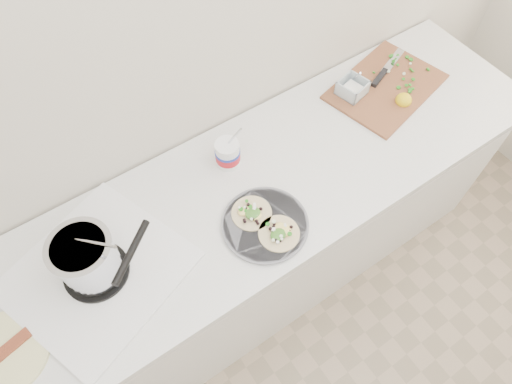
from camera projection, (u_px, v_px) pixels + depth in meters
counter at (254, 239)px, 2.05m from camera, size 2.44×0.66×0.90m
stove at (91, 264)px, 1.41m from camera, size 0.65×0.63×0.25m
taco_plate at (265, 223)px, 1.56m from camera, size 0.30×0.30×0.04m
tub at (228, 152)px, 1.67m from camera, size 0.09×0.09×0.21m
cutboard at (383, 84)px, 1.92m from camera, size 0.54×0.43×0.07m
bacon_plate at (6, 352)px, 1.34m from camera, size 0.26×0.26×0.02m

